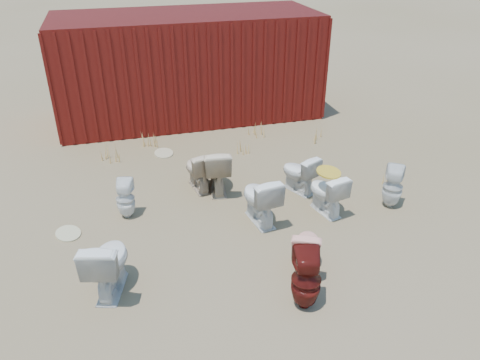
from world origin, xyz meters
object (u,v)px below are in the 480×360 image
object	(u,v)px
toilet_front_a	(108,263)
toilet_back_beige_left	(198,170)
toilet_back_yellowlid	(327,193)
toilet_back_beige_right	(217,169)
toilet_back_e	(393,187)
toilet_front_pink	(306,248)
toilet_front_e	(299,173)
toilet_front_c	(260,199)
shipping_container	(189,66)
toilet_back_a	(125,199)
loose_tank	(214,167)
toilet_front_maroon	(306,280)

from	to	relation	value
toilet_front_a	toilet_back_beige_left	xyz separation A→B (m)	(1.60, 2.30, -0.06)
toilet_back_beige_left	toilet_back_yellowlid	xyz separation A→B (m)	(1.85, -1.32, -0.01)
toilet_back_beige_right	toilet_back_e	bearing A→B (deg)	161.78
toilet_back_beige_left	toilet_front_a	bearing A→B (deg)	45.35
toilet_front_pink	toilet_front_e	distance (m)	2.12
toilet_front_a	toilet_front_c	world-z (taller)	toilet_front_a
shipping_container	toilet_back_e	world-z (taller)	shipping_container
toilet_front_e	toilet_back_yellowlid	size ratio (longest dim) A/B	0.98
toilet_front_pink	toilet_front_c	xyz separation A→B (m)	(-0.25, 1.28, 0.07)
toilet_front_a	shipping_container	bearing A→B (deg)	-93.23
toilet_front_c	toilet_front_e	world-z (taller)	toilet_front_c
shipping_container	toilet_back_yellowlid	world-z (taller)	shipping_container
toilet_front_e	toilet_back_beige_left	xyz separation A→B (m)	(-1.67, 0.56, 0.01)
shipping_container	toilet_front_c	bearing A→B (deg)	-87.64
shipping_container	toilet_back_e	distance (m)	5.79
shipping_container	toilet_back_e	size ratio (longest dim) A/B	8.29
toilet_back_a	loose_tank	distance (m)	1.95
toilet_back_beige_left	toilet_back_e	xyz separation A→B (m)	(2.97, -1.44, -0.01)
toilet_front_maroon	toilet_front_pink	bearing A→B (deg)	-97.37
toilet_front_c	toilet_back_e	size ratio (longest dim) A/B	1.13
toilet_back_beige_left	toilet_back_beige_right	bearing A→B (deg)	142.13
toilet_back_e	toilet_front_e	bearing A→B (deg)	1.25
toilet_front_maroon	loose_tank	size ratio (longest dim) A/B	1.62
toilet_front_c	toilet_back_a	world-z (taller)	toilet_front_c
shipping_container	toilet_front_c	xyz separation A→B (m)	(0.21, -5.02, -0.79)
shipping_container	toilet_front_pink	distance (m)	6.37
toilet_front_maroon	shipping_container	bearing A→B (deg)	-72.90
shipping_container	toilet_front_a	bearing A→B (deg)	-109.38
toilet_back_beige_right	loose_tank	distance (m)	0.62
toilet_front_maroon	toilet_back_e	size ratio (longest dim) A/B	1.12
toilet_back_a	toilet_back_yellowlid	bearing A→B (deg)	179.25
toilet_back_beige_right	loose_tank	xyz separation A→B (m)	(0.07, 0.57, -0.24)
loose_tank	toilet_front_pink	bearing A→B (deg)	-85.03
toilet_back_yellowlid	loose_tank	bearing A→B (deg)	-62.20
toilet_front_e	toilet_back_beige_right	distance (m)	1.44
toilet_front_maroon	toilet_front_c	bearing A→B (deg)	-75.24
toilet_front_e	toilet_back_e	world-z (taller)	toilet_back_e
shipping_container	toilet_front_e	xyz separation A→B (m)	(1.15, -4.29, -0.85)
toilet_front_maroon	toilet_back_a	bearing A→B (deg)	-37.26
toilet_back_beige_left	loose_tank	distance (m)	0.58
toilet_back_a	toilet_back_beige_right	distance (m)	1.66
toilet_front_c	toilet_back_beige_right	world-z (taller)	toilet_back_beige_right
toilet_front_pink	toilet_back_a	bearing A→B (deg)	-14.42
toilet_back_beige_left	shipping_container	bearing A→B (deg)	-107.79
toilet_front_pink	toilet_back_beige_right	size ratio (longest dim) A/B	0.82
toilet_front_a	toilet_front_pink	size ratio (longest dim) A/B	1.24
toilet_front_c	toilet_back_beige_right	bearing A→B (deg)	-77.35
toilet_back_a	loose_tank	xyz separation A→B (m)	(1.66, 1.01, -0.15)
toilet_back_e	loose_tank	bearing A→B (deg)	0.02
toilet_back_yellowlid	toilet_front_c	bearing A→B (deg)	-14.25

